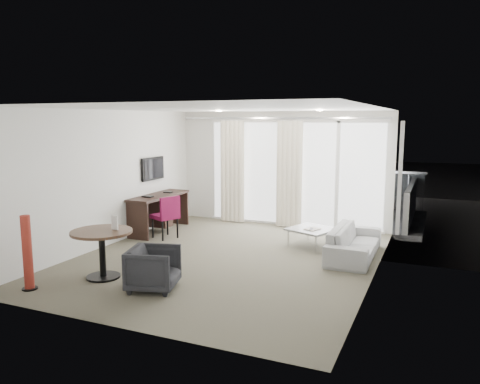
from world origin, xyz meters
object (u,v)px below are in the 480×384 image
at_px(desk, 159,213).
at_px(red_lamp, 27,253).
at_px(round_table, 102,254).
at_px(sofa, 354,242).
at_px(desk_chair, 165,217).
at_px(tub_armchair, 154,268).
at_px(rattan_chair_b, 362,198).
at_px(coffee_table, 312,237).
at_px(rattan_chair_a, 326,200).

relative_size(desk, red_lamp, 1.59).
relative_size(round_table, sofa, 0.51).
height_order(desk, red_lamp, red_lamp).
xyz_separation_m(desk_chair, sofa, (3.81, 0.17, -0.17)).
bearing_deg(desk_chair, tub_armchair, -36.58).
height_order(red_lamp, rattan_chair_b, red_lamp).
relative_size(red_lamp, tub_armchair, 1.59).
bearing_deg(coffee_table, desk_chair, -169.02).
height_order(red_lamp, tub_armchair, red_lamp).
distance_m(rattan_chair_a, rattan_chair_b, 1.04).
bearing_deg(desk_chair, round_table, -55.54).
relative_size(desk_chair, red_lamp, 0.82).
bearing_deg(round_table, tub_armchair, -6.64).
height_order(round_table, tub_armchair, round_table).
distance_m(desk, sofa, 4.25).
bearing_deg(rattan_chair_b, rattan_chair_a, -142.27).
bearing_deg(desk, red_lamp, -86.40).
distance_m(desk_chair, coffee_table, 3.01).
bearing_deg(rattan_chair_b, red_lamp, -116.47).
bearing_deg(desk, round_table, -73.35).
bearing_deg(tub_armchair, sofa, -56.05).
height_order(rattan_chair_a, rattan_chair_b, rattan_chair_b).
relative_size(desk, coffee_table, 2.21).
bearing_deg(red_lamp, round_table, 51.97).
bearing_deg(desk_chair, desk, 157.49).
distance_m(desk, red_lamp, 3.77).
bearing_deg(rattan_chair_b, round_table, -114.58).
bearing_deg(round_table, desk, 106.65).
height_order(desk, rattan_chair_b, desk).
distance_m(red_lamp, coffee_table, 5.00).
height_order(desk, coffee_table, desk).
bearing_deg(sofa, red_lamp, 130.96).
relative_size(desk, rattan_chair_b, 2.23).
height_order(sofa, rattan_chair_b, rattan_chair_b).
bearing_deg(red_lamp, tub_armchair, 23.18).
relative_size(round_table, coffee_table, 1.20).
xyz_separation_m(desk_chair, rattan_chair_b, (3.29, 4.36, -0.06)).
bearing_deg(rattan_chair_a, rattan_chair_b, 40.23).
relative_size(red_lamp, rattan_chair_a, 1.44).
xyz_separation_m(desk, red_lamp, (0.24, -3.76, 0.14)).
distance_m(desk_chair, round_table, 2.52).
xyz_separation_m(red_lamp, rattan_chair_b, (3.49, 7.67, -0.16)).
xyz_separation_m(red_lamp, rattan_chair_a, (2.69, 7.00, -0.16)).
distance_m(round_table, red_lamp, 1.06).
bearing_deg(desk_chair, coffee_table, 35.21).
height_order(round_table, rattan_chair_a, rattan_chair_a).
xyz_separation_m(tub_armchair, rattan_chair_a, (1.04, 6.30, 0.07)).
relative_size(coffee_table, sofa, 0.42).
height_order(round_table, red_lamp, red_lamp).
bearing_deg(sofa, desk_chair, 92.59).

